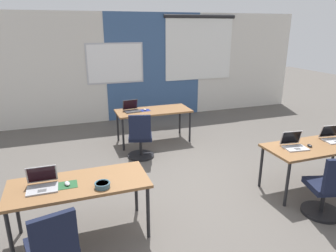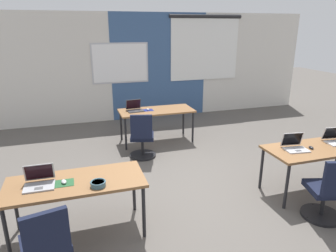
# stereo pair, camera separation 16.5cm
# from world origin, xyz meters

# --- Properties ---
(ground_plane) EXTENTS (24.00, 24.00, 0.00)m
(ground_plane) POSITION_xyz_m (0.00, 0.00, 0.00)
(ground_plane) COLOR #56514C
(back_wall_assembly) EXTENTS (10.00, 0.27, 2.80)m
(back_wall_assembly) POSITION_xyz_m (0.03, 4.20, 1.41)
(back_wall_assembly) COLOR silver
(back_wall_assembly) RESTS_ON ground
(desk_near_left) EXTENTS (1.60, 0.70, 0.72)m
(desk_near_left) POSITION_xyz_m (-1.75, -0.60, 0.66)
(desk_near_left) COLOR brown
(desk_near_left) RESTS_ON ground
(desk_near_right) EXTENTS (1.60, 0.70, 0.72)m
(desk_near_right) POSITION_xyz_m (1.75, -0.60, 0.66)
(desk_near_right) COLOR brown
(desk_near_right) RESTS_ON ground
(desk_far_center) EXTENTS (1.60, 0.70, 0.72)m
(desk_far_center) POSITION_xyz_m (0.00, 2.20, 0.66)
(desk_far_center) COLOR brown
(desk_far_center) RESTS_ON ground
(laptop_far_left) EXTENTS (0.36, 0.32, 0.23)m
(laptop_far_left) POSITION_xyz_m (-0.46, 2.27, 0.77)
(laptop_far_left) COLOR #333338
(laptop_far_left) RESTS_ON desk_far_center
(mousepad_far_left) EXTENTS (0.22, 0.19, 0.00)m
(mousepad_far_left) POSITION_xyz_m (-0.18, 2.23, 0.72)
(mousepad_far_left) COLOR navy
(mousepad_far_left) RESTS_ON desk_far_center
(mouse_far_left) EXTENTS (0.06, 0.10, 0.03)m
(mouse_far_left) POSITION_xyz_m (-0.18, 2.23, 0.74)
(mouse_far_left) COLOR #B2B2B7
(mouse_far_left) RESTS_ON mousepad_far_left
(chair_far_left) EXTENTS (0.54, 0.59, 0.92)m
(chair_far_left) POSITION_xyz_m (-0.51, 1.40, 0.38)
(chair_far_left) COLOR black
(chair_far_left) RESTS_ON ground
(laptop_near_right_end) EXTENTS (0.37, 0.34, 0.23)m
(laptop_near_right_end) POSITION_xyz_m (2.16, -0.52, 0.77)
(laptop_near_right_end) COLOR silver
(laptop_near_right_end) RESTS_ON desk_near_right
(laptop_near_left_end) EXTENTS (0.33, 0.30, 0.23)m
(laptop_near_left_end) POSITION_xyz_m (-2.14, -0.59, 0.77)
(laptop_near_left_end) COLOR #9E9EA3
(laptop_near_left_end) RESTS_ON desk_near_left
(mousepad_near_left_end) EXTENTS (0.22, 0.19, 0.00)m
(mousepad_near_left_end) POSITION_xyz_m (-1.88, -0.62, 0.72)
(mousepad_near_left_end) COLOR #23512D
(mousepad_near_left_end) RESTS_ON desk_near_left
(mouse_near_left_end) EXTENTS (0.07, 0.11, 0.03)m
(mouse_near_left_end) POSITION_xyz_m (-1.88, -0.62, 0.74)
(mouse_near_left_end) COLOR #B2B2B7
(mouse_near_left_end) RESTS_ON mousepad_near_left_end
(laptop_near_right_inner) EXTENTS (0.36, 0.33, 0.23)m
(laptop_near_right_inner) POSITION_xyz_m (1.36, -0.55, 0.77)
(laptop_near_right_inner) COLOR #B7B7BC
(laptop_near_right_inner) RESTS_ON desk_near_right
(mouse_near_right_inner) EXTENTS (0.08, 0.11, 0.03)m
(mouse_near_right_inner) POSITION_xyz_m (1.61, -0.61, 0.74)
(mouse_near_right_inner) COLOR black
(mouse_near_right_inner) RESTS_ON desk_near_right
(chair_near_right_inner) EXTENTS (0.54, 0.60, 0.92)m
(chair_near_right_inner) POSITION_xyz_m (1.34, -1.28, 0.38)
(chair_near_right_inner) COLOR black
(chair_near_right_inner) RESTS_ON ground
(snack_bowl) EXTENTS (0.18, 0.18, 0.06)m
(snack_bowl) POSITION_xyz_m (-1.51, -0.81, 0.76)
(snack_bowl) COLOR #3D6070
(snack_bowl) RESTS_ON desk_near_left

